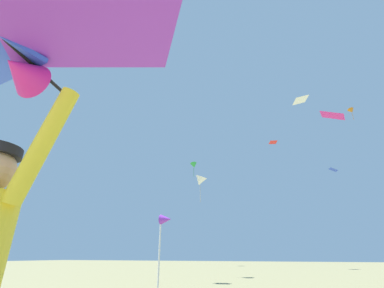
{
  "coord_description": "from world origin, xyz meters",
  "views": [
    {
      "loc": [
        1.61,
        -0.42,
        1.1
      ],
      "look_at": [
        0.22,
        3.15,
        2.75
      ],
      "focal_mm": 24.39,
      "sensor_mm": 36.0,
      "label": 1
    }
  ],
  "objects_px": {
    "distant_kite_magenta_low_right": "(333,114)",
    "distant_kite_red_low_left": "(273,142)",
    "distant_kite_white_high_left": "(200,181)",
    "distant_kite_white_overhead_distant": "(300,100)",
    "distant_kite_orange_mid_left": "(351,111)",
    "distant_kite_blue_far_center": "(334,169)",
    "marker_flag": "(165,226)",
    "held_stunt_kite": "(16,38)",
    "distant_kite_green_high_right": "(194,165)"
  },
  "relations": [
    {
      "from": "distant_kite_blue_far_center",
      "to": "marker_flag",
      "type": "height_order",
      "value": "distant_kite_blue_far_center"
    },
    {
      "from": "distant_kite_magenta_low_right",
      "to": "distant_kite_white_high_left",
      "type": "xyz_separation_m",
      "value": [
        -7.11,
        5.97,
        -0.21
      ]
    },
    {
      "from": "distant_kite_red_low_left",
      "to": "distant_kite_orange_mid_left",
      "type": "distance_m",
      "value": 13.01
    },
    {
      "from": "held_stunt_kite",
      "to": "distant_kite_red_low_left",
      "type": "xyz_separation_m",
      "value": [
        0.21,
        26.48,
        10.13
      ]
    },
    {
      "from": "distant_kite_orange_mid_left",
      "to": "marker_flag",
      "type": "relative_size",
      "value": 0.82
    },
    {
      "from": "marker_flag",
      "to": "distant_kite_magenta_low_right",
      "type": "bearing_deg",
      "value": 35.54
    },
    {
      "from": "distant_kite_white_high_left",
      "to": "distant_kite_orange_mid_left",
      "type": "distance_m",
      "value": 26.41
    },
    {
      "from": "distant_kite_blue_far_center",
      "to": "distant_kite_magenta_low_right",
      "type": "bearing_deg",
      "value": -97.37
    },
    {
      "from": "distant_kite_white_high_left",
      "to": "distant_kite_blue_far_center",
      "type": "distance_m",
      "value": 17.55
    },
    {
      "from": "distant_kite_white_high_left",
      "to": "distant_kite_green_high_right",
      "type": "height_order",
      "value": "distant_kite_green_high_right"
    },
    {
      "from": "distant_kite_blue_far_center",
      "to": "distant_kite_green_high_right",
      "type": "height_order",
      "value": "distant_kite_green_high_right"
    },
    {
      "from": "distant_kite_green_high_right",
      "to": "distant_kite_red_low_left",
      "type": "bearing_deg",
      "value": -21.88
    },
    {
      "from": "held_stunt_kite",
      "to": "distant_kite_green_high_right",
      "type": "height_order",
      "value": "distant_kite_green_high_right"
    },
    {
      "from": "distant_kite_magenta_low_right",
      "to": "distant_kite_orange_mid_left",
      "type": "distance_m",
      "value": 28.37
    },
    {
      "from": "distant_kite_red_low_left",
      "to": "distant_kite_magenta_low_right",
      "type": "height_order",
      "value": "distant_kite_red_low_left"
    },
    {
      "from": "held_stunt_kite",
      "to": "marker_flag",
      "type": "bearing_deg",
      "value": 107.39
    },
    {
      "from": "distant_kite_white_high_left",
      "to": "marker_flag",
      "type": "distance_m",
      "value": 10.33
    },
    {
      "from": "held_stunt_kite",
      "to": "distant_kite_white_overhead_distant",
      "type": "height_order",
      "value": "distant_kite_white_overhead_distant"
    },
    {
      "from": "distant_kite_magenta_low_right",
      "to": "distant_kite_orange_mid_left",
      "type": "relative_size",
      "value": 0.63
    },
    {
      "from": "held_stunt_kite",
      "to": "distant_kite_red_low_left",
      "type": "distance_m",
      "value": 28.36
    },
    {
      "from": "distant_kite_magenta_low_right",
      "to": "marker_flag",
      "type": "xyz_separation_m",
      "value": [
        -4.74,
        -3.38,
        -3.91
      ]
    },
    {
      "from": "distant_kite_red_low_left",
      "to": "distant_kite_blue_far_center",
      "type": "xyz_separation_m",
      "value": [
        5.49,
        2.17,
        -3.08
      ]
    },
    {
      "from": "held_stunt_kite",
      "to": "distant_kite_green_high_right",
      "type": "relative_size",
      "value": 1.05
    },
    {
      "from": "distant_kite_blue_far_center",
      "to": "marker_flag",
      "type": "distance_m",
      "value": 25.71
    },
    {
      "from": "distant_kite_magenta_low_right",
      "to": "distant_kite_orange_mid_left",
      "type": "height_order",
      "value": "distant_kite_orange_mid_left"
    },
    {
      "from": "held_stunt_kite",
      "to": "distant_kite_white_high_left",
      "type": "relative_size",
      "value": 1.18
    },
    {
      "from": "distant_kite_green_high_right",
      "to": "distant_kite_magenta_low_right",
      "type": "bearing_deg",
      "value": -58.34
    },
    {
      "from": "distant_kite_magenta_low_right",
      "to": "marker_flag",
      "type": "bearing_deg",
      "value": -144.46
    },
    {
      "from": "held_stunt_kite",
      "to": "distant_kite_green_high_right",
      "type": "bearing_deg",
      "value": 108.99
    },
    {
      "from": "distant_kite_blue_far_center",
      "to": "distant_kite_orange_mid_left",
      "type": "xyz_separation_m",
      "value": [
        4.12,
        4.62,
        8.63
      ]
    },
    {
      "from": "distant_kite_orange_mid_left",
      "to": "marker_flag",
      "type": "xyz_separation_m",
      "value": [
        -11.45,
        -28.07,
        -16.18
      ]
    },
    {
      "from": "distant_kite_orange_mid_left",
      "to": "held_stunt_kite",
      "type": "bearing_deg",
      "value": -106.45
    },
    {
      "from": "distant_kite_magenta_low_right",
      "to": "distant_kite_red_low_left",
      "type": "bearing_deg",
      "value": 99.19
    },
    {
      "from": "distant_kite_red_low_left",
      "to": "distant_kite_blue_far_center",
      "type": "relative_size",
      "value": 0.99
    },
    {
      "from": "distant_kite_magenta_low_right",
      "to": "marker_flag",
      "type": "height_order",
      "value": "distant_kite_magenta_low_right"
    },
    {
      "from": "distant_kite_magenta_low_right",
      "to": "distant_kite_blue_far_center",
      "type": "distance_m",
      "value": 20.56
    },
    {
      "from": "distant_kite_green_high_right",
      "to": "marker_flag",
      "type": "height_order",
      "value": "distant_kite_green_high_right"
    },
    {
      "from": "distant_kite_magenta_low_right",
      "to": "distant_kite_white_overhead_distant",
      "type": "bearing_deg",
      "value": 96.37
    },
    {
      "from": "held_stunt_kite",
      "to": "distant_kite_green_high_right",
      "type": "distance_m",
      "value": 34.15
    },
    {
      "from": "distant_kite_blue_far_center",
      "to": "distant_kite_white_overhead_distant",
      "type": "bearing_deg",
      "value": -101.69
    },
    {
      "from": "held_stunt_kite",
      "to": "marker_flag",
      "type": "relative_size",
      "value": 1.04
    },
    {
      "from": "distant_kite_red_low_left",
      "to": "distant_kite_blue_far_center",
      "type": "height_order",
      "value": "distant_kite_red_low_left"
    },
    {
      "from": "held_stunt_kite",
      "to": "distant_kite_orange_mid_left",
      "type": "height_order",
      "value": "distant_kite_orange_mid_left"
    },
    {
      "from": "distant_kite_magenta_low_right",
      "to": "distant_kite_green_high_right",
      "type": "height_order",
      "value": "distant_kite_green_high_right"
    },
    {
      "from": "distant_kite_green_high_right",
      "to": "distant_kite_white_overhead_distant",
      "type": "distance_m",
      "value": 22.0
    },
    {
      "from": "marker_flag",
      "to": "held_stunt_kite",
      "type": "bearing_deg",
      "value": -72.61
    },
    {
      "from": "distant_kite_magenta_low_right",
      "to": "distant_kite_blue_far_center",
      "type": "bearing_deg",
      "value": 82.63
    },
    {
      "from": "held_stunt_kite",
      "to": "distant_kite_blue_far_center",
      "type": "height_order",
      "value": "distant_kite_blue_far_center"
    },
    {
      "from": "distant_kite_white_high_left",
      "to": "distant_kite_white_overhead_distant",
      "type": "height_order",
      "value": "distant_kite_white_overhead_distant"
    },
    {
      "from": "distant_kite_white_high_left",
      "to": "distant_kite_white_overhead_distant",
      "type": "bearing_deg",
      "value": -9.32
    }
  ]
}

